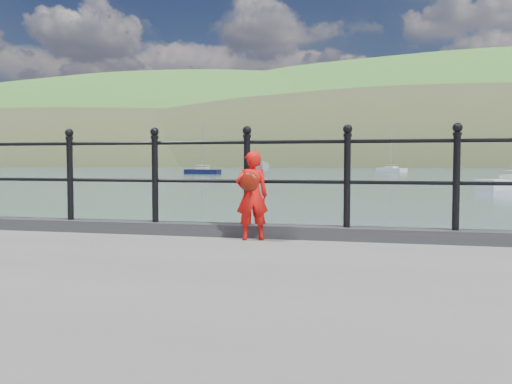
% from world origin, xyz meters
% --- Properties ---
extents(ground, '(600.00, 600.00, 0.00)m').
position_xyz_m(ground, '(0.00, 0.00, 0.00)').
color(ground, '#2D4251').
rests_on(ground, ground).
extents(kerb, '(60.00, 0.30, 0.15)m').
position_xyz_m(kerb, '(0.00, -0.15, 1.07)').
color(kerb, '#28282B').
rests_on(kerb, quay).
extents(railing, '(18.11, 0.11, 1.20)m').
position_xyz_m(railing, '(0.00, -0.15, 1.82)').
color(railing, black).
rests_on(railing, kerb).
extents(far_shore, '(830.00, 200.00, 156.00)m').
position_xyz_m(far_shore, '(38.34, 239.41, -22.57)').
color(far_shore, '#333A21').
rests_on(far_shore, ground).
extents(child, '(0.45, 0.38, 1.04)m').
position_xyz_m(child, '(0.72, -0.41, 1.53)').
color(child, red).
rests_on(child, quay).
extents(launch_white, '(2.97, 5.25, 1.91)m').
position_xyz_m(launch_white, '(-12.99, 61.43, 0.96)').
color(launch_white, silver).
rests_on(launch_white, ground).
extents(sailboat_left, '(5.63, 2.55, 7.81)m').
position_xyz_m(sailboat_left, '(-23.88, 69.65, 0.34)').
color(sailboat_left, black).
rests_on(sailboat_left, ground).
extents(sailboat_deep, '(5.48, 5.62, 8.96)m').
position_xyz_m(sailboat_deep, '(3.52, 91.89, 0.34)').
color(sailboat_deep, silver).
rests_on(sailboat_deep, ground).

